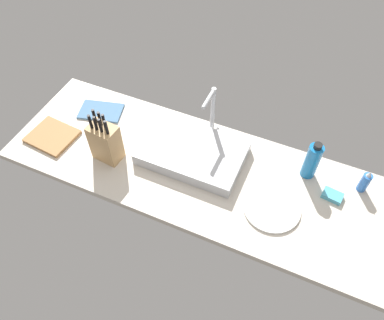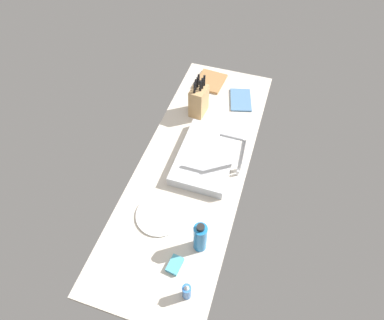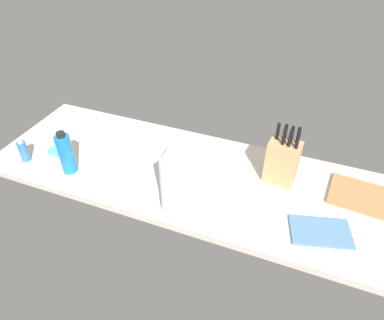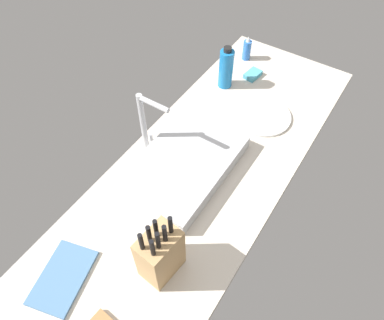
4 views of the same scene
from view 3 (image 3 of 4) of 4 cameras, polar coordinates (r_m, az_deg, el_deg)
name	(u,v)px [view 3 (image 3 of 4)]	position (r cm, az deg, el deg)	size (l,w,h in cm)	color
countertop_slab	(186,174)	(163.83, -1.08, -2.39)	(188.26, 64.26, 3.50)	beige
sink_basin	(188,177)	(155.13, -0.74, -2.75)	(50.07, 32.69, 6.45)	#B7BABF
faucet	(164,180)	(133.68, -4.64, -3.31)	(5.50, 14.52, 28.40)	#B7BABF
knife_block	(282,161)	(156.63, 14.73, -0.16)	(14.38, 10.75, 28.43)	tan
cutting_board	(357,195)	(165.96, 25.69, -5.28)	(22.91, 19.83, 1.80)	#9E7042
soap_bottle	(23,151)	(184.83, -26.14, 1.42)	(4.25, 4.25, 13.29)	blue
water_bottle	(66,153)	(167.29, -20.14, 1.03)	(6.82, 6.82, 21.60)	#1970B7
dinner_plate	(117,144)	(183.24, -12.26, 2.63)	(25.83, 25.83, 1.20)	white
dish_towel	(320,232)	(145.45, 20.51, -11.06)	(23.08, 14.44, 1.20)	teal
dish_sponge	(59,152)	(185.34, -21.23, 1.31)	(9.00, 6.00, 2.40)	#4CA3BC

